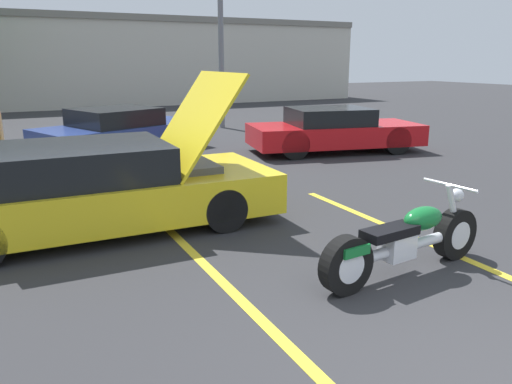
# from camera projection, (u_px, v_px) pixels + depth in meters

# --- Properties ---
(parking_stripe_foreground) EXTENTS (0.12, 5.67, 0.01)m
(parking_stripe_foreground) POSITION_uv_depth(u_px,v_px,m) (230.00, 290.00, 5.09)
(parking_stripe_foreground) COLOR yellow
(parking_stripe_foreground) RESTS_ON ground
(parking_stripe_middle) EXTENTS (0.12, 5.67, 0.01)m
(parking_stripe_middle) POSITION_uv_depth(u_px,v_px,m) (433.00, 245.00, 6.31)
(parking_stripe_middle) COLOR yellow
(parking_stripe_middle) RESTS_ON ground
(far_building) EXTENTS (32.00, 4.20, 4.40)m
(far_building) POSITION_uv_depth(u_px,v_px,m) (62.00, 58.00, 24.54)
(far_building) COLOR beige
(far_building) RESTS_ON ground
(motorcycle) EXTENTS (2.32, 0.70, 0.94)m
(motorcycle) POSITION_uv_depth(u_px,v_px,m) (405.00, 241.00, 5.38)
(motorcycle) COLOR black
(motorcycle) RESTS_ON ground
(show_car_hood_open) EXTENTS (4.81, 2.03, 2.11)m
(show_car_hood_open) POSITION_uv_depth(u_px,v_px,m) (101.00, 188.00, 6.83)
(show_car_hood_open) COLOR yellow
(show_car_hood_open) RESTS_ON ground
(parked_car_right_row) EXTENTS (4.56, 2.59, 1.11)m
(parked_car_right_row) POSITION_uv_depth(u_px,v_px,m) (334.00, 130.00, 12.63)
(parked_car_right_row) COLOR red
(parked_car_right_row) RESTS_ON ground
(parked_car_mid_right_row) EXTENTS (4.53, 3.26, 1.11)m
(parked_car_mid_right_row) POSITION_uv_depth(u_px,v_px,m) (120.00, 131.00, 12.61)
(parked_car_mid_right_row) COLOR navy
(parked_car_mid_right_row) RESTS_ON ground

